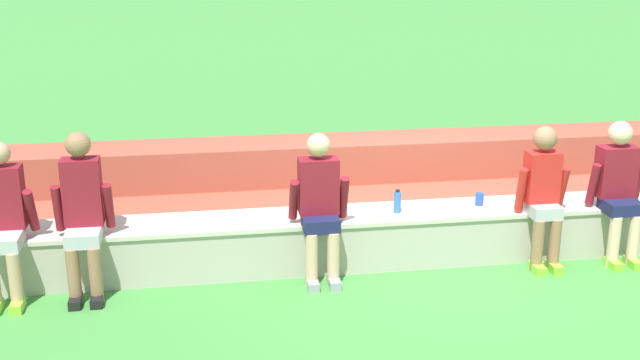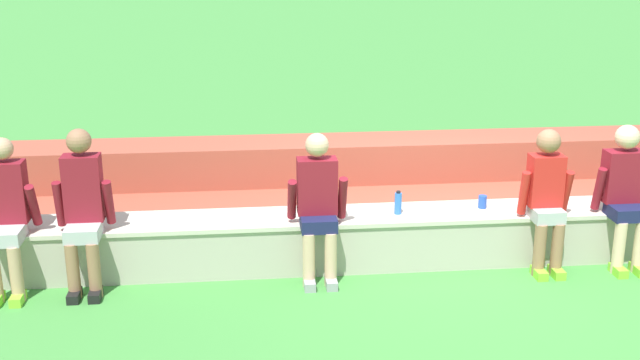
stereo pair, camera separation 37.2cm
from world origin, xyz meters
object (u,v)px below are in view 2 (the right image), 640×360
Objects in this scene: person_right_of_center at (547,196)px; person_far_right at (625,192)px; person_center at (318,203)px; person_far_left at (6,214)px; water_bottle_mid_left at (398,203)px; plastic_cup_left_end at (482,202)px; person_left_of_center at (83,207)px.

person_right_of_center is 0.77m from person_far_right.
person_center is 2.12m from person_right_of_center.
person_far_left reaches higher than water_bottle_mid_left.
person_far_left is 3.50m from water_bottle_mid_left.
plastic_cup_left_end is (-0.49, 0.34, -0.15)m from person_right_of_center.
person_left_of_center is at bearing -0.52° from person_far_left.
plastic_cup_left_end is (-1.26, 0.31, -0.16)m from person_far_right.
person_center is 1.01× the size of person_right_of_center.
person_far_left reaches higher than person_right_of_center.
plastic_cup_left_end is at bearing 166.12° from person_far_right.
person_left_of_center reaches higher than person_right_of_center.
person_center is 1.00× the size of person_far_right.
person_far_left is 4.82m from person_right_of_center.
person_center is (2.05, -0.01, -0.04)m from person_left_of_center.
person_center is 0.83m from water_bottle_mid_left.
person_far_right reaches higher than person_right_of_center.
person_far_right is 1.31m from plastic_cup_left_end.
plastic_cup_left_end is (3.68, 0.32, -0.19)m from person_left_of_center.
water_bottle_mid_left is at bearing -174.56° from plastic_cup_left_end.
person_left_of_center is at bearing -179.94° from person_far_right.
person_left_of_center is at bearing 179.67° from person_center.
person_center is at bearing -179.65° from person_far_right.
water_bottle_mid_left is at bearing 3.80° from person_far_left.
person_right_of_center is at bearing -0.27° from person_center.
person_left_of_center is at bearing 179.70° from person_right_of_center.
person_center reaches higher than person_right_of_center.
person_center is 2.89m from person_far_right.
person_far_right is at bearing -13.88° from plastic_cup_left_end.
person_left_of_center is 2.85m from water_bottle_mid_left.
person_center is at bearing 179.73° from person_right_of_center.
person_far_left reaches higher than person_center.
water_bottle_mid_left is (3.49, 0.23, -0.11)m from person_far_left.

